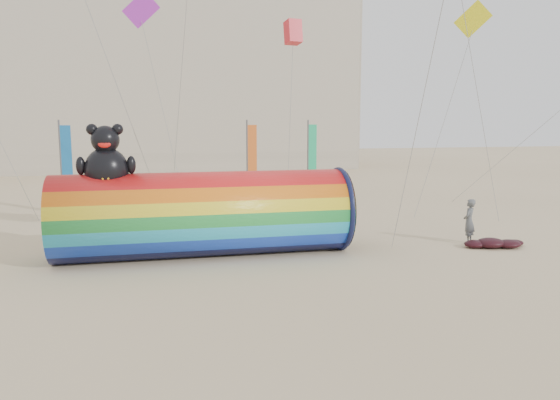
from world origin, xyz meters
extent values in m
plane|color=#CCB58C|center=(0.00, 0.00, 0.00)|extent=(160.00, 160.00, 0.00)
cube|color=#B7AD99|center=(-12.00, 46.00, 10.00)|extent=(60.00, 15.00, 20.00)
cube|color=#28303D|center=(-12.00, 38.44, 10.50)|extent=(59.50, 0.12, 17.00)
cylinder|color=red|center=(-1.92, 3.84, 1.61)|extent=(11.04, 3.22, 3.22)
torus|color=#0F1438|center=(3.49, 3.84, 1.61)|extent=(0.22, 3.38, 3.38)
cylinder|color=black|center=(3.62, 3.84, 1.61)|extent=(0.06, 3.19, 3.19)
ellipsoid|color=black|center=(-5.42, 3.84, 3.36)|extent=(1.57, 1.41, 1.66)
ellipsoid|color=yellow|center=(-5.42, 3.33, 3.27)|extent=(0.81, 0.35, 0.71)
sphere|color=black|center=(-5.42, 3.84, 4.46)|extent=(1.01, 1.01, 1.01)
sphere|color=black|center=(-5.86, 3.84, 4.83)|extent=(0.40, 0.40, 0.40)
sphere|color=black|center=(-4.98, 3.84, 4.83)|extent=(0.40, 0.40, 0.40)
ellipsoid|color=red|center=(-5.42, 3.43, 4.33)|extent=(0.45, 0.16, 0.28)
ellipsoid|color=black|center=(-6.29, 3.75, 3.54)|extent=(0.33, 0.33, 0.66)
ellipsoid|color=black|center=(-4.54, 3.75, 3.54)|extent=(0.33, 0.33, 0.66)
imported|color=#505457|center=(9.12, 3.35, 0.94)|extent=(0.81, 0.80, 1.89)
ellipsoid|color=#3F0B14|center=(9.54, 2.39, 0.20)|extent=(1.17, 0.99, 0.41)
ellipsoid|color=#3F0B14|center=(10.24, 2.19, 0.17)|extent=(0.99, 0.84, 0.34)
ellipsoid|color=#3F0B14|center=(8.94, 2.54, 0.16)|extent=(0.91, 0.77, 0.32)
ellipsoid|color=#3F0B14|center=(9.84, 2.79, 0.14)|extent=(0.78, 0.66, 0.27)
ellipsoid|color=#3F0B14|center=(10.74, 2.49, 0.13)|extent=(0.73, 0.62, 0.25)
cylinder|color=#59595E|center=(-8.68, 15.10, 2.60)|extent=(0.10, 0.10, 5.20)
cube|color=#1560A3|center=(-8.37, 15.10, 2.65)|extent=(0.56, 0.06, 4.50)
cylinder|color=#59595E|center=(1.81, 15.73, 2.60)|extent=(0.10, 0.10, 5.20)
cube|color=orange|center=(2.12, 15.73, 2.65)|extent=(0.56, 0.06, 4.50)
cylinder|color=#59595E|center=(6.34, 18.15, 2.60)|extent=(0.10, 0.10, 5.20)
cube|color=#1BB372|center=(6.65, 18.15, 2.65)|extent=(0.56, 0.06, 4.50)
cube|color=yellow|center=(11.41, 7.44, 9.96)|extent=(1.04, 0.06, 1.46)
cube|color=red|center=(3.91, 12.85, 9.91)|extent=(0.77, 0.77, 1.23)
cube|color=purple|center=(-4.08, 12.77, 10.74)|extent=(1.13, 0.06, 1.58)
camera|label=1|loc=(-3.81, -16.80, 5.13)|focal=35.00mm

